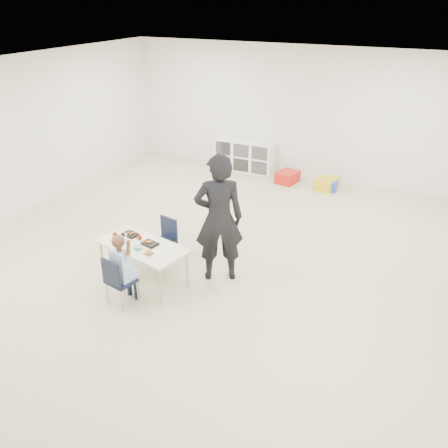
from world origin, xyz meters
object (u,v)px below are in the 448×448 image
at_px(child, 120,267).
at_px(adult, 219,219).
at_px(cubby_shelf, 244,156).
at_px(table, 144,263).
at_px(chair_near, 121,280).

bearing_deg(child, adult, 64.27).
height_order(cubby_shelf, adult, adult).
height_order(child, adult, adult).
relative_size(table, child, 1.25).
bearing_deg(cubby_shelf, table, -82.86).
xyz_separation_m(child, adult, (0.87, 1.14, 0.38)).
distance_m(chair_near, adult, 1.55).
height_order(table, adult, adult).
distance_m(table, cubby_shelf, 5.00).
relative_size(child, cubby_shelf, 0.80).
xyz_separation_m(chair_near, child, (0.00, 0.00, 0.20)).
height_order(child, cubby_shelf, child).
distance_m(table, adult, 1.25).
relative_size(table, adult, 0.74).
xyz_separation_m(table, chair_near, (0.04, -0.56, 0.06)).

